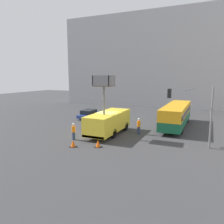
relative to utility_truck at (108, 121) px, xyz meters
name	(u,v)px	position (x,y,z in m)	size (l,w,h in m)	color
ground_plane	(106,133)	(-0.51, 0.36, -1.55)	(120.00, 120.00, 0.00)	#38383A
building_backdrop_far	(161,61)	(-0.51, 29.36, 8.51)	(44.00, 10.00, 20.12)	#9E9EA3
utility_truck	(108,121)	(0.00, 0.00, 0.00)	(2.57, 7.34, 6.65)	yellow
city_bus	(176,114)	(6.49, 6.95, 0.19)	(2.55, 11.36, 2.91)	#145638
traffic_light_pole	(195,105)	(9.10, -0.50, 2.34)	(4.12, 3.87, 5.67)	slate
road_worker_near_truck	(74,131)	(-2.38, -3.46, -0.66)	(0.38, 0.38, 1.78)	navy
road_worker_directing	(139,126)	(3.13, 1.50, -0.62)	(0.38, 0.38, 1.86)	navy
traffic_cone_near_truck	(73,144)	(-1.12, -5.45, -1.23)	(0.59, 0.59, 0.68)	black
traffic_cone_mid_road	(98,144)	(1.04, -4.54, -1.23)	(0.60, 0.60, 0.69)	black
parked_car_curbside	(89,114)	(-6.74, 7.25, -0.84)	(1.88, 4.50, 1.39)	navy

